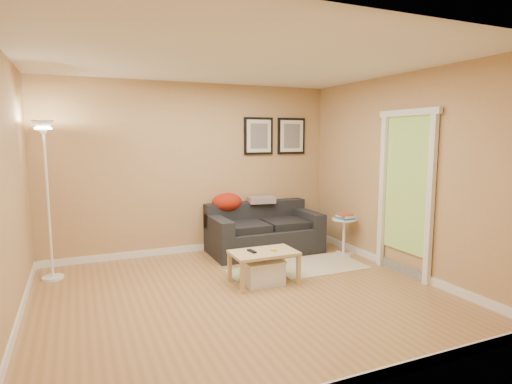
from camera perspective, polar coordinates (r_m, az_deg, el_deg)
floor at (r=4.90m, az=-2.02°, el=-13.82°), size 4.50×4.50×0.00m
ceiling at (r=4.64m, az=-2.18°, el=17.63°), size 4.50×4.50×0.00m
wall_back at (r=6.49m, az=-8.53°, el=3.16°), size 4.50×0.00×4.50m
wall_front at (r=2.84m, az=12.72°, el=-2.50°), size 4.50×0.00×4.50m
wall_left at (r=4.33m, az=-31.08°, el=-0.00°), size 0.00×4.00×4.00m
wall_right at (r=5.80m, az=19.12°, el=2.31°), size 0.00×4.00×4.00m
baseboard_back at (r=6.69m, az=-8.29°, el=-7.58°), size 4.50×0.02×0.10m
baseboard_left at (r=4.63m, az=-29.87°, el=-15.50°), size 0.02×4.00×0.10m
baseboard_right at (r=6.03m, az=18.53°, el=-9.61°), size 0.02×4.00×0.10m
sofa at (r=6.52m, az=1.15°, el=-4.97°), size 1.70×0.90×0.75m
red_throw at (r=6.55m, az=-3.99°, el=-1.40°), size 0.48×0.36×0.28m
plaid_throw at (r=6.72m, az=0.74°, el=-1.08°), size 0.45×0.32×0.10m
framed_print_left at (r=6.81m, az=0.34°, el=7.65°), size 0.50×0.04×0.60m
framed_print_right at (r=7.07m, az=4.84°, el=7.62°), size 0.50×0.04×0.60m
area_rug at (r=5.99m, az=8.27°, el=-9.83°), size 1.25×0.85×0.01m
green_runner at (r=5.62m, az=-0.21°, el=-10.93°), size 0.70×0.50×0.01m
coffee_table at (r=5.20m, az=1.07°, el=-10.23°), size 0.82×0.52×0.40m
remote_control at (r=5.11m, az=-0.58°, el=-8.09°), size 0.07×0.16×0.02m
tape_roll at (r=5.15m, az=2.43°, el=-7.91°), size 0.07×0.07×0.03m
storage_bin at (r=5.19m, az=0.96°, el=-10.85°), size 0.48×0.35×0.30m
side_table at (r=6.50m, az=11.90°, el=-6.01°), size 0.37×0.37×0.56m
book_stack at (r=6.43m, az=12.02°, el=-3.23°), size 0.28×0.32×0.08m
floor_lamp at (r=5.77m, az=-26.52°, el=-1.65°), size 0.26×0.26×2.00m
doorway at (r=5.68m, az=19.65°, el=-0.60°), size 0.12×1.01×2.13m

